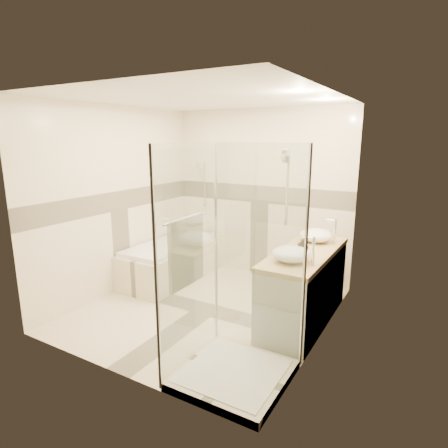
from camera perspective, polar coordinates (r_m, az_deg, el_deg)
The scene contains 12 objects.
room at distance 4.36m, azimuth -2.07°, elevation 2.13°, with size 2.82×3.02×2.52m.
bathtub at distance 5.70m, azimuth -7.83°, elevation -5.23°, with size 0.75×1.70×0.56m.
vanity at distance 4.41m, azimuth 12.10°, elevation -9.30°, with size 0.58×1.62×0.85m.
shower_enclosure at distance 3.42m, azimuth 0.40°, elevation -14.41°, with size 0.96×0.93×2.04m.
vessel_sink_near at distance 4.67m, azimuth 13.86°, elevation -1.65°, with size 0.40×0.40×0.16m, color white.
vessel_sink_far at distance 3.87m, azimuth 10.20°, elevation -4.51°, with size 0.39×0.39×0.16m, color white.
faucet_near at distance 4.59m, azimuth 16.49°, elevation -0.81°, with size 0.12×0.03×0.30m.
faucet_far at distance 3.78m, azimuth 13.32°, elevation -3.68°, with size 0.12×0.03×0.29m.
amenity_bottle_a at distance 4.14m, azimuth 11.65°, elevation -3.35°, with size 0.07×0.07×0.16m, color black.
amenity_bottle_b at distance 4.22m, azimuth 11.99°, elevation -3.20°, with size 0.11×0.11×0.14m, color black.
folded_towels at distance 4.92m, azimuth 14.70°, elevation -1.46°, with size 0.13×0.22×0.07m, color white.
rolled_towel at distance 6.30m, azimuth -5.38°, elevation -0.56°, with size 0.10×0.10×0.22m, color white.
Camera 1 is at (2.33, -3.61, 2.08)m, focal length 30.00 mm.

